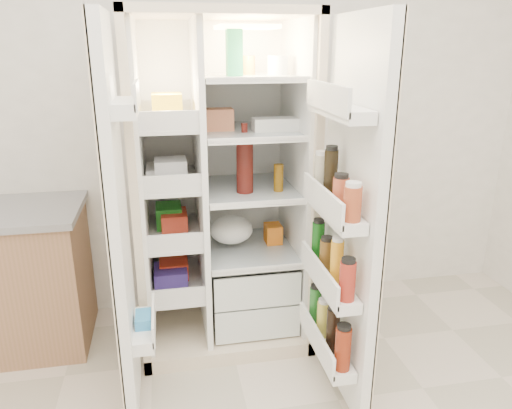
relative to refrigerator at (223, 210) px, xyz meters
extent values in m
cube|color=white|center=(0.00, 0.35, 0.61)|extent=(4.00, 0.02, 2.70)
cube|color=beige|center=(-0.02, 0.28, 0.16)|extent=(0.92, 0.04, 1.80)
cube|color=beige|center=(-0.46, -0.05, 0.16)|extent=(0.04, 0.70, 1.80)
cube|color=beige|center=(0.42, -0.05, 0.16)|extent=(0.04, 0.70, 1.80)
cube|color=beige|center=(-0.02, -0.05, 1.04)|extent=(0.92, 0.70, 0.04)
cube|color=beige|center=(-0.02, -0.05, -0.70)|extent=(0.92, 0.70, 0.08)
cube|color=white|center=(-0.02, 0.25, 0.18)|extent=(0.84, 0.02, 1.68)
cube|color=white|center=(-0.43, -0.05, 0.18)|extent=(0.02, 0.62, 1.68)
cube|color=white|center=(0.39, -0.05, 0.18)|extent=(0.02, 0.62, 1.68)
cube|color=white|center=(-0.13, -0.05, 0.18)|extent=(0.03, 0.62, 1.68)
cube|color=silver|center=(0.14, -0.07, -0.56)|extent=(0.47, 0.52, 0.19)
cube|color=silver|center=(0.14, -0.07, -0.36)|extent=(0.47, 0.52, 0.19)
cube|color=#FFD18C|center=(0.14, 0.00, 0.98)|extent=(0.30, 0.30, 0.02)
cube|color=silver|center=(-0.28, -0.05, -0.39)|extent=(0.28, 0.58, 0.02)
cube|color=silver|center=(-0.28, -0.05, -0.09)|extent=(0.28, 0.58, 0.02)
cube|color=silver|center=(-0.28, -0.05, 0.21)|extent=(0.28, 0.58, 0.02)
cube|color=silver|center=(-0.28, -0.05, 0.51)|extent=(0.28, 0.58, 0.02)
cube|color=silver|center=(0.14, -0.05, -0.22)|extent=(0.49, 0.58, 0.01)
cube|color=silver|center=(0.14, -0.05, 0.14)|extent=(0.49, 0.58, 0.01)
cube|color=silver|center=(0.14, -0.05, 0.46)|extent=(0.49, 0.58, 0.02)
cube|color=silver|center=(0.14, -0.05, 0.74)|extent=(0.49, 0.58, 0.02)
cube|color=#F03C21|center=(-0.28, -0.05, -0.33)|extent=(0.16, 0.20, 0.10)
cube|color=#268E27|center=(-0.28, -0.05, -0.02)|extent=(0.14, 0.18, 0.12)
cube|color=silver|center=(-0.28, -0.05, 0.25)|extent=(0.20, 0.22, 0.07)
cube|color=yellow|center=(-0.28, -0.05, 0.59)|extent=(0.15, 0.16, 0.14)
cube|color=#493296|center=(-0.28, -0.05, -0.34)|extent=(0.18, 0.20, 0.09)
cube|color=red|center=(-0.28, -0.05, -0.03)|extent=(0.14, 0.18, 0.10)
cube|color=white|center=(-0.28, -0.05, 0.28)|extent=(0.16, 0.16, 0.12)
sphere|color=orange|center=(0.01, -0.15, -0.62)|extent=(0.07, 0.07, 0.07)
sphere|color=orange|center=(0.10, -0.11, -0.62)|extent=(0.07, 0.07, 0.07)
sphere|color=orange|center=(0.20, -0.15, -0.62)|extent=(0.07, 0.07, 0.07)
sphere|color=orange|center=(0.06, -0.01, -0.62)|extent=(0.07, 0.07, 0.07)
sphere|color=orange|center=(0.16, -0.03, -0.62)|extent=(0.07, 0.07, 0.07)
sphere|color=orange|center=(0.26, -0.07, -0.62)|extent=(0.07, 0.07, 0.07)
sphere|color=orange|center=(-0.02, -0.07, -0.62)|extent=(0.07, 0.07, 0.07)
ellipsoid|color=#497A28|center=(0.14, -0.05, -0.34)|extent=(0.26, 0.24, 0.11)
cylinder|color=#4E1510|center=(0.10, -0.14, 0.28)|extent=(0.09, 0.09, 0.28)
cylinder|color=brown|center=(0.28, -0.15, 0.22)|extent=(0.05, 0.05, 0.15)
cube|color=#28925B|center=(0.06, -0.13, 0.85)|extent=(0.08, 0.08, 0.22)
cylinder|color=white|center=(0.29, -0.06, 0.79)|extent=(0.10, 0.10, 0.09)
cylinder|color=olive|center=(0.15, -0.01, 0.79)|extent=(0.07, 0.07, 0.09)
cube|color=silver|center=(0.29, -0.12, 0.50)|extent=(0.27, 0.11, 0.07)
cube|color=#C4734E|center=(-0.04, -0.05, 0.52)|extent=(0.18, 0.10, 0.11)
ellipsoid|color=white|center=(0.04, -0.04, -0.14)|extent=(0.24, 0.22, 0.16)
cube|color=orange|center=(0.29, -0.01, -0.16)|extent=(0.09, 0.11, 0.11)
cube|color=white|center=(-0.52, -0.60, 0.16)|extent=(0.05, 0.40, 1.72)
cube|color=beige|center=(-0.54, -0.60, 0.16)|extent=(0.01, 0.40, 1.72)
cube|color=white|center=(-0.45, -0.60, -0.34)|extent=(0.09, 0.32, 0.06)
cube|color=white|center=(-0.45, -0.60, 0.66)|extent=(0.09, 0.32, 0.06)
cube|color=#338CCC|center=(-0.45, -0.60, -0.31)|extent=(0.07, 0.12, 0.10)
cube|color=white|center=(0.48, -0.69, 0.16)|extent=(0.05, 0.58, 1.72)
cube|color=beige|center=(0.51, -0.69, 0.16)|extent=(0.01, 0.58, 1.72)
cube|color=white|center=(0.40, -0.69, -0.48)|extent=(0.11, 0.50, 0.05)
cube|color=white|center=(0.40, -0.69, -0.14)|extent=(0.11, 0.50, 0.05)
cube|color=white|center=(0.40, -0.69, 0.21)|extent=(0.11, 0.50, 0.05)
cube|color=white|center=(0.40, -0.69, 0.64)|extent=(0.11, 0.50, 0.05)
cylinder|color=maroon|center=(0.40, -0.89, -0.36)|extent=(0.07, 0.07, 0.20)
cylinder|color=black|center=(0.40, -0.76, -0.35)|extent=(0.06, 0.06, 0.22)
cylinder|color=gold|center=(0.40, -0.63, -0.37)|extent=(0.06, 0.06, 0.18)
cylinder|color=#246C26|center=(0.40, -0.50, -0.36)|extent=(0.06, 0.06, 0.19)
cylinder|color=maroon|center=(0.40, -0.89, -0.03)|extent=(0.07, 0.07, 0.17)
cylinder|color=#F5A21C|center=(0.40, -0.76, -0.01)|extent=(0.06, 0.06, 0.21)
cylinder|color=brown|center=(0.40, -0.63, -0.04)|extent=(0.07, 0.07, 0.16)
cylinder|color=#135414|center=(0.40, -0.50, -0.02)|extent=(0.06, 0.06, 0.20)
cylinder|color=#9F4022|center=(0.40, -0.89, 0.30)|extent=(0.07, 0.07, 0.14)
cylinder|color=#B24B2D|center=(0.40, -0.76, 0.30)|extent=(0.07, 0.07, 0.14)
cylinder|color=black|center=(0.40, -0.63, 0.35)|extent=(0.06, 0.06, 0.23)
cylinder|color=#B8B198|center=(0.40, -0.50, 0.32)|extent=(0.06, 0.06, 0.18)
camera|label=1|loc=(-0.31, -2.58, 0.89)|focal=34.00mm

